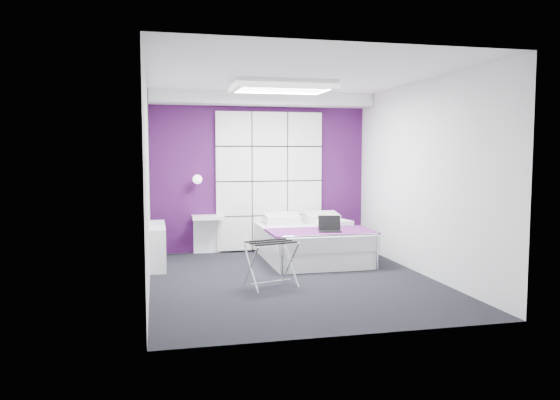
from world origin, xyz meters
name	(u,v)px	position (x,y,z in m)	size (l,w,h in m)	color
floor	(292,280)	(0.00, 0.00, 0.00)	(4.40, 4.40, 0.00)	black
ceiling	(293,76)	(0.00, 0.00, 2.60)	(4.40, 4.40, 0.00)	white
wall_back	(260,173)	(0.00, 2.20, 1.30)	(3.60, 3.60, 0.00)	silver
wall_left	(147,181)	(-1.80, 0.00, 1.30)	(4.40, 4.40, 0.00)	silver
wall_right	(422,178)	(1.80, 0.00, 1.30)	(4.40, 4.40, 0.00)	silver
accent_wall	(260,173)	(0.00, 2.19, 1.30)	(3.58, 0.02, 2.58)	#3A0E40
soffit	(263,99)	(0.00, 1.95, 2.50)	(3.58, 0.50, 0.20)	white
headboard	(270,181)	(0.15, 2.14, 1.17)	(1.80, 0.08, 2.30)	silver
skylight	(282,86)	(0.00, 0.60, 2.55)	(1.36, 0.86, 0.12)	white
wall_lamp	(197,179)	(-1.05, 2.06, 1.22)	(0.15, 0.15, 0.15)	white
radiator	(158,245)	(-1.69, 1.30, 0.30)	(0.22, 1.20, 0.60)	white
bed	(312,242)	(0.62, 1.22, 0.27)	(1.52, 1.82, 0.65)	white
nightstand	(208,217)	(-0.89, 2.02, 0.61)	(0.50, 0.39, 0.06)	white
luggage_rack	(271,264)	(-0.34, -0.28, 0.28)	(0.57, 0.42, 0.56)	silver
laptop	(329,228)	(0.71, 0.67, 0.57)	(0.32, 0.23, 0.23)	black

